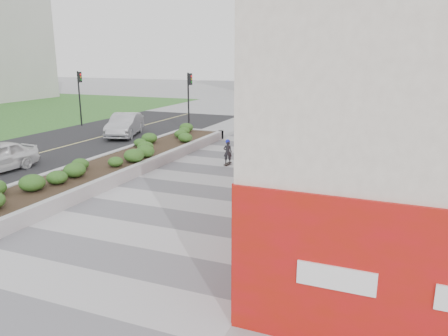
% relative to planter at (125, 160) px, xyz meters
% --- Properties ---
extents(ground, '(160.00, 160.00, 0.00)m').
position_rel_planter_xyz_m(ground, '(5.50, -7.00, -0.42)').
color(ground, gray).
rests_on(ground, ground).
extents(walkway, '(8.00, 36.00, 0.01)m').
position_rel_planter_xyz_m(walkway, '(5.50, -4.00, -0.41)').
color(walkway, '#A8A8AD').
rests_on(walkway, ground).
extents(building, '(6.04, 24.08, 8.00)m').
position_rel_planter_xyz_m(building, '(12.48, 1.98, 3.56)').
color(building, beige).
rests_on(building, ground).
extents(planter, '(3.00, 18.00, 0.90)m').
position_rel_planter_xyz_m(planter, '(0.00, 0.00, 0.00)').
color(planter, '#9E9EA0').
rests_on(planter, ground).
extents(street, '(10.00, 40.00, 0.00)m').
position_rel_planter_xyz_m(street, '(-6.50, 0.00, -0.42)').
color(street, black).
rests_on(street, ground).
extents(traffic_signal_near, '(0.33, 0.28, 4.20)m').
position_rel_planter_xyz_m(traffic_signal_near, '(-1.73, 10.50, 2.34)').
color(traffic_signal_near, black).
rests_on(traffic_signal_near, ground).
extents(traffic_signal_far, '(0.33, 0.28, 4.20)m').
position_rel_planter_xyz_m(traffic_signal_far, '(-10.93, 10.00, 2.34)').
color(traffic_signal_far, black).
rests_on(traffic_signal_far, ground).
extents(distant_bldg_north_l, '(16.00, 12.00, 20.00)m').
position_rel_planter_xyz_m(distant_bldg_north_l, '(0.50, 48.00, 9.58)').
color(distant_bldg_north_l, '#ADAAA3').
rests_on(distant_bldg_north_l, ground).
extents(manhole_cover, '(0.44, 0.44, 0.01)m').
position_rel_planter_xyz_m(manhole_cover, '(6.00, -4.00, -0.42)').
color(manhole_cover, '#595654').
rests_on(manhole_cover, ground).
extents(skateboarder, '(0.50, 0.72, 1.32)m').
position_rel_planter_xyz_m(skateboarder, '(4.41, 2.46, 0.25)').
color(skateboarder, beige).
rests_on(skateboarder, ground).
extents(car_silver, '(3.12, 4.95, 1.54)m').
position_rel_planter_xyz_m(car_silver, '(-5.10, 7.37, 0.35)').
color(car_silver, '#AFB0B7').
rests_on(car_silver, ground).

